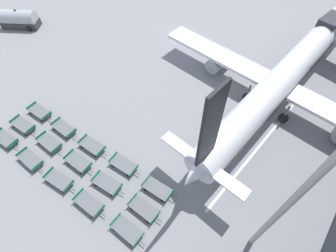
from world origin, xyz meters
TOP-DOWN VIEW (x-y plane):
  - ground_plane at (0.00, 0.00)m, footprint 500.00×500.00m
  - airplane at (18.53, -3.72)m, footprint 34.57×39.27m
  - fuel_tanker_primary at (-23.98, -15.60)m, footprint 9.30×7.45m
  - baggage_dolly_row_near_col_a at (-3.36, -29.86)m, footprint 3.81×1.79m
  - baggage_dolly_row_near_col_b at (1.34, -29.70)m, footprint 3.77×1.65m
  - baggage_dolly_row_near_col_c at (5.85, -29.27)m, footprint 3.83×1.88m
  - baggage_dolly_row_near_col_d at (10.24, -29.01)m, footprint 3.79×1.73m
  - baggage_dolly_row_near_col_e at (14.98, -28.51)m, footprint 3.77×1.66m
  - baggage_dolly_row_mid_a_col_a at (-3.51, -27.42)m, footprint 3.81×1.80m
  - baggage_dolly_row_mid_a_col_b at (1.14, -27.01)m, footprint 3.77×1.65m
  - baggage_dolly_row_mid_a_col_c at (5.74, -26.60)m, footprint 3.79×1.72m
  - baggage_dolly_row_mid_a_col_d at (10.09, -26.40)m, footprint 3.82×1.87m
  - baggage_dolly_row_mid_a_col_e at (14.87, -26.01)m, footprint 3.78×1.68m
  - baggage_dolly_row_mid_b_col_a at (-3.75, -24.88)m, footprint 3.80×1.76m
  - baggage_dolly_row_mid_b_col_b at (0.76, -24.63)m, footprint 3.77×1.67m
  - baggage_dolly_row_mid_b_col_c at (5.36, -24.22)m, footprint 3.80×1.77m
  - baggage_dolly_row_mid_b_col_d at (9.90, -23.73)m, footprint 3.81×1.82m
  - baggage_dolly_row_mid_b_col_e at (14.60, -23.60)m, footprint 3.81×1.79m
  - apron_light_mast at (24.61, -22.01)m, footprint 2.00×0.70m
  - stand_guidance_stripe at (20.45, -11.98)m, footprint 1.65×20.85m

SIDE VIEW (x-z plane):
  - ground_plane at x=0.00m, z-range 0.00..0.00m
  - stand_guidance_stripe at x=20.45m, z-range 0.00..0.01m
  - baggage_dolly_row_near_col_a at x=-3.36m, z-range 0.02..0.94m
  - baggage_dolly_row_near_col_b at x=1.34m, z-range 0.02..0.94m
  - baggage_dolly_row_near_col_c at x=5.85m, z-range 0.02..0.94m
  - baggage_dolly_row_near_col_d at x=10.24m, z-range 0.02..0.94m
  - baggage_dolly_row_near_col_e at x=14.98m, z-range 0.02..0.94m
  - baggage_dolly_row_mid_a_col_a at x=-3.51m, z-range 0.02..0.94m
  - baggage_dolly_row_mid_a_col_b at x=1.14m, z-range 0.02..0.94m
  - baggage_dolly_row_mid_a_col_c at x=5.74m, z-range 0.02..0.94m
  - baggage_dolly_row_mid_a_col_d at x=10.09m, z-range 0.02..0.94m
  - baggage_dolly_row_mid_a_col_e at x=14.87m, z-range 0.02..0.94m
  - baggage_dolly_row_mid_b_col_a at x=-3.75m, z-range 0.02..0.94m
  - baggage_dolly_row_mid_b_col_b at x=0.76m, z-range 0.02..0.94m
  - baggage_dolly_row_mid_b_col_c at x=5.36m, z-range 0.02..0.94m
  - baggage_dolly_row_mid_b_col_d at x=9.90m, z-range 0.02..0.94m
  - baggage_dolly_row_mid_b_col_e at x=14.60m, z-range 0.02..0.94m
  - fuel_tanker_primary at x=-23.98m, z-range -0.22..2.92m
  - airplane at x=18.53m, z-range -3.52..10.55m
  - apron_light_mast at x=24.61m, z-range 2.22..23.47m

